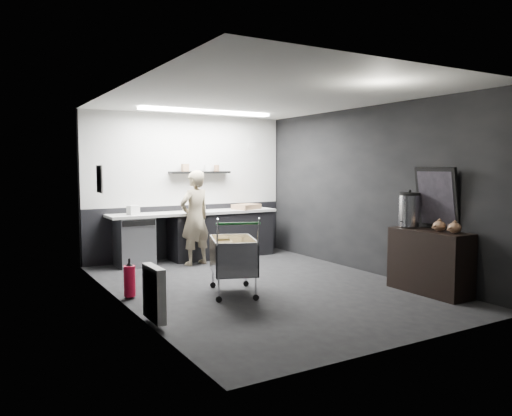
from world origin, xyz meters
TOP-DOWN VIEW (x-y plane):
  - floor at (0.00, 0.00)m, footprint 5.50×5.50m
  - ceiling at (0.00, 0.00)m, footprint 5.50×5.50m
  - wall_back at (0.00, 2.75)m, footprint 5.50×0.00m
  - wall_front at (0.00, -2.75)m, footprint 5.50×0.00m
  - wall_left at (-2.00, 0.00)m, footprint 0.00×5.50m
  - wall_right at (2.00, 0.00)m, footprint 0.00×5.50m
  - kitchen_wall_panel at (0.00, 2.73)m, footprint 3.95×0.02m
  - dado_panel at (0.00, 2.73)m, footprint 3.95×0.02m
  - floating_shelf at (0.20, 2.62)m, footprint 1.20×0.22m
  - wall_clock at (1.40, 2.72)m, footprint 0.20×0.03m
  - poster at (-1.98, 1.30)m, footprint 0.02×0.30m
  - poster_red_band at (-1.98, 1.30)m, footprint 0.02×0.22m
  - radiator at (-1.94, -0.90)m, footprint 0.10×0.50m
  - ceiling_strip at (0.00, 1.85)m, footprint 2.40×0.20m
  - prep_counter at (0.14, 2.42)m, footprint 3.20×0.61m
  - person at (-0.20, 1.97)m, footprint 0.69×0.54m
  - shopping_cart at (-0.58, -0.17)m, footprint 0.86×1.12m
  - sideboard at (1.78, -1.46)m, footprint 0.49×1.15m
  - fire_extinguisher at (-1.85, 0.33)m, footprint 0.15×0.15m
  - cardboard_box at (1.07, 2.37)m, footprint 0.58×0.51m
  - pink_tub at (0.06, 2.42)m, footprint 0.18×0.18m
  - white_container at (-1.17, 2.37)m, footprint 0.21×0.19m

SIDE VIEW (x-z plane):
  - floor at x=0.00m, z-range 0.00..0.00m
  - fire_extinguisher at x=-1.85m, z-range -0.01..0.50m
  - radiator at x=-1.94m, z-range 0.05..0.65m
  - prep_counter at x=0.14m, z-range 0.01..0.91m
  - shopping_cart at x=-0.58m, z-range -0.02..1.01m
  - dado_panel at x=0.00m, z-range 0.00..1.00m
  - sideboard at x=1.78m, z-range -0.31..1.41m
  - person at x=-0.20m, z-range 0.00..1.66m
  - cardboard_box at x=1.07m, z-range 0.90..1.00m
  - white_container at x=-1.17m, z-range 0.90..1.06m
  - pink_tub at x=0.06m, z-range 0.90..1.08m
  - wall_back at x=0.00m, z-range -1.40..4.10m
  - wall_front at x=0.00m, z-range -1.40..4.10m
  - wall_left at x=-2.00m, z-range -1.40..4.10m
  - wall_right at x=2.00m, z-range -1.40..4.10m
  - poster at x=-1.98m, z-range 1.35..1.75m
  - floating_shelf at x=0.20m, z-range 1.60..1.64m
  - poster_red_band at x=-1.98m, z-range 1.57..1.67m
  - kitchen_wall_panel at x=0.00m, z-range 1.00..2.70m
  - wall_clock at x=1.40m, z-range 2.05..2.25m
  - ceiling_strip at x=0.00m, z-range 2.65..2.69m
  - ceiling at x=0.00m, z-range 2.70..2.70m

